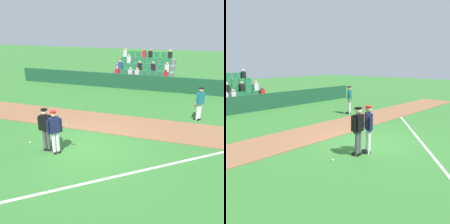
# 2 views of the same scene
# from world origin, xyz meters

# --- Properties ---
(ground_plane) EXTENTS (80.00, 80.00, 0.00)m
(ground_plane) POSITION_xyz_m (0.00, 0.00, 0.00)
(ground_plane) COLOR #33702D
(infield_dirt_path) EXTENTS (28.00, 2.47, 0.03)m
(infield_dirt_path) POSITION_xyz_m (0.00, 2.79, 0.01)
(infield_dirt_path) COLOR brown
(infield_dirt_path) RESTS_ON ground
(foul_line_chalk) EXTENTS (9.42, 7.59, 0.01)m
(foul_line_chalk) POSITION_xyz_m (3.00, -0.50, 0.01)
(foul_line_chalk) COLOR white
(foul_line_chalk) RESTS_ON ground
(dugout_fence) EXTENTS (20.00, 0.16, 1.13)m
(dugout_fence) POSITION_xyz_m (0.00, 9.78, 0.57)
(dugout_fence) COLOR #19472D
(dugout_fence) RESTS_ON ground
(stadium_bleachers) EXTENTS (5.00, 3.80, 2.70)m
(stadium_bleachers) POSITION_xyz_m (-0.01, 12.08, 0.76)
(stadium_bleachers) COLOR slate
(stadium_bleachers) RESTS_ON ground
(batter_navy_jersey) EXTENTS (0.75, 0.68, 1.76)m
(batter_navy_jersey) POSITION_xyz_m (-0.94, -0.73, 0.97)
(batter_navy_jersey) COLOR white
(batter_navy_jersey) RESTS_ON ground
(umpire_home_plate) EXTENTS (0.59, 0.34, 1.76)m
(umpire_home_plate) POSITION_xyz_m (-1.41, -0.62, 1.00)
(umpire_home_plate) COLOR #4C4C4C
(umpire_home_plate) RESTS_ON ground
(runner_teal_jersey) EXTENTS (0.54, 0.51, 1.76)m
(runner_teal_jersey) POSITION_xyz_m (4.33, 4.59, 0.96)
(runner_teal_jersey) COLOR white
(runner_teal_jersey) RESTS_ON ground
(baseball) EXTENTS (0.07, 0.07, 0.07)m
(baseball) POSITION_xyz_m (-2.43, -0.36, 0.04)
(baseball) COLOR white
(baseball) RESTS_ON ground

